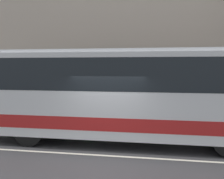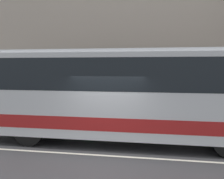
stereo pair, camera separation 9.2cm
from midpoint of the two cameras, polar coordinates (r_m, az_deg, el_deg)
name	(u,v)px [view 1 (the left image)]	position (r m, az deg, el deg)	size (l,w,h in m)	color
ground_plane	(104,156)	(10.09, -1.68, -11.99)	(60.00, 60.00, 0.00)	#38383A
sidewalk	(129,123)	(15.10, 2.97, -6.19)	(60.00, 2.50, 0.17)	gray
building_facade	(134,3)	(16.54, 3.81, 15.50)	(60.00, 0.35, 12.52)	#B7A899
lane_stripe	(104,155)	(10.09, -1.68, -11.97)	(54.00, 0.14, 0.01)	beige
transit_bus	(118,91)	(11.43, 0.79, -0.26)	(10.77, 2.59, 3.42)	silver
pedestrian_waiting	(89,104)	(15.60, -4.40, -2.61)	(0.36, 0.36, 1.68)	#1E5933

